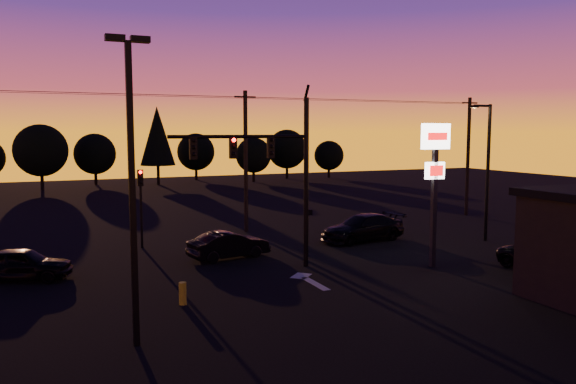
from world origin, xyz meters
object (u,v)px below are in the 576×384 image
Objects in this scene: bollard at (183,294)px; car_right at (363,228)px; secondary_signal at (141,197)px; streetlight at (487,166)px; parking_lot_light at (132,171)px; car_left at (22,264)px; suv_parked at (549,258)px; car_mid at (229,245)px; traffic_signal_mast at (275,164)px; pylon_sign at (435,164)px.

car_right is (12.60, 7.98, 0.35)m from bollard.
streetlight reaches higher than secondary_signal.
bollard is at bearing -165.10° from streetlight.
parking_lot_light is 19.20m from car_right.
suv_parked is at bearing -90.20° from car_left.
car_left is at bearing 131.75° from bollard.
car_mid is 8.74m from car_right.
streetlight reaches higher than car_right.
car_left is (-3.39, 9.65, -4.56)m from parking_lot_light.
secondary_signal is 20.94m from suv_parked.
secondary_signal is 19.89m from streetlight.
traffic_signal_mast reaches higher than bollard.
secondary_signal is 0.82× the size of car_right.
car_mid is at bearing 173.95° from streetlight.
car_left is at bearing 177.35° from streetlight.
secondary_signal reaches higher than bollard.
pylon_sign is at bearing -86.66° from car_left.
pylon_sign is 8.03m from car_right.
pylon_sign reaches higher than car_left.
car_right is 1.20× the size of suv_parked.
parking_lot_light is 10.81× the size of bollard.
car_mid is at bearing 59.57° from bollard.
secondary_signal reaches higher than car_mid.
traffic_signal_mast is 13.40m from suv_parked.
car_mid is at bearing 58.71° from parking_lot_light.
secondary_signal is 11.37m from bollard.
car_right is at bearing 87.50° from pylon_sign.
secondary_signal is at bearing -31.21° from car_left.
traffic_signal_mast is 1.07× the size of streetlight.
car_right is at bearing 30.62° from traffic_signal_mast.
pylon_sign is 19.09m from car_left.
bollard is at bearing -65.61° from car_right.
traffic_signal_mast is 5.42m from car_mid.
car_left reaches higher than bollard.
pylon_sign reaches higher than bollard.
parking_lot_light is at bearing -136.63° from traffic_signal_mast.
car_left is 9.55m from car_mid.
traffic_signal_mast reaches higher than car_mid.
car_left reaches higher than car_mid.
parking_lot_light is at bearing -60.43° from car_right.
car_right reaches higher than bollard.
parking_lot_light reaches higher than streetlight.
streetlight is 8.08m from car_right.
car_mid is 0.78× the size of car_right.
traffic_signal_mast reaches higher than pylon_sign.
parking_lot_light reaches higher than bollard.
secondary_signal is at bearing 140.23° from pylon_sign.
secondary_signal is at bearing 123.19° from traffic_signal_mast.
parking_lot_light is at bearing -162.77° from pylon_sign.
bollard is (-19.21, -5.11, -4.00)m from streetlight.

